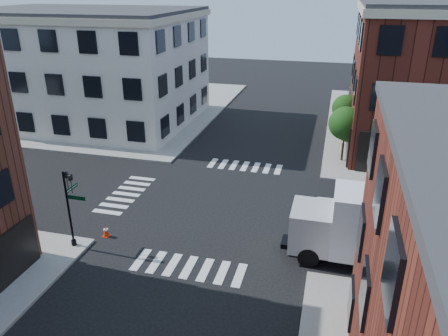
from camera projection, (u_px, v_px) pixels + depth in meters
ground at (223, 206)px, 28.88m from camera, size 120.00×120.00×0.00m
sidewalk_nw at (98, 105)px, 52.42m from camera, size 30.00×30.00×0.15m
building_nw at (85, 68)px, 45.38m from camera, size 22.00×16.00×11.00m
tree_near at (346, 125)px, 34.78m from camera, size 2.69×2.69×4.49m
tree_far at (346, 109)px, 40.24m from camera, size 2.43×2.43×4.07m
signal_pole at (70, 201)px, 23.37m from camera, size 1.29×1.24×4.60m
box_truck at (380, 229)px, 22.17m from camera, size 8.91×2.84×4.01m
traffic_cone at (106, 231)px, 25.30m from camera, size 0.45×0.45×0.70m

